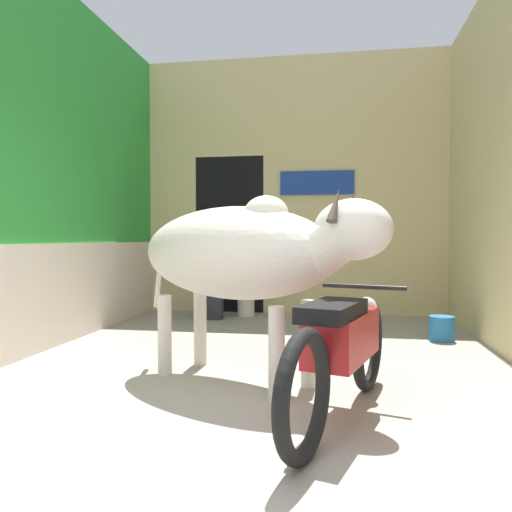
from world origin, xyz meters
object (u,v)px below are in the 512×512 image
at_px(cow, 244,253).
at_px(bucket, 442,328).
at_px(shopkeeper_seated, 215,269).
at_px(plastic_stool, 246,298).
at_px(motorcycle_near, 342,347).

xyz_separation_m(cow, bucket, (1.78, 1.87, -0.85)).
distance_m(cow, bucket, 2.71).
relative_size(cow, shopkeeper_seated, 1.73).
bearing_deg(bucket, shopkeeper_seated, 158.74).
bearing_deg(plastic_stool, cow, -79.65).
xyz_separation_m(cow, plastic_stool, (-0.58, 3.18, -0.72)).
distance_m(cow, plastic_stool, 3.31).
bearing_deg(motorcycle_near, shopkeeper_seated, 115.28).
relative_size(shopkeeper_seated, plastic_stool, 2.59).
height_order(motorcycle_near, bucket, motorcycle_near).
bearing_deg(motorcycle_near, bucket, 67.19).
height_order(cow, bucket, cow).
relative_size(motorcycle_near, shopkeeper_seated, 1.54).
height_order(shopkeeper_seated, plastic_stool, shopkeeper_seated).
distance_m(motorcycle_near, plastic_stool, 4.04).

